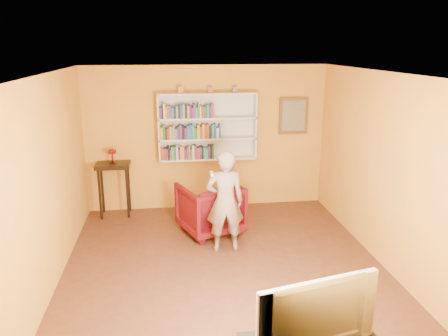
# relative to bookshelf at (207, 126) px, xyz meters

# --- Properties ---
(room_shell) EXTENTS (5.30, 5.80, 2.88)m
(room_shell) POSITION_rel_bookshelf_xyz_m (0.00, -2.41, -0.58)
(room_shell) COLOR #472516
(room_shell) RESTS_ON ground
(bookshelf) EXTENTS (1.80, 0.29, 1.23)m
(bookshelf) POSITION_rel_bookshelf_xyz_m (0.00, 0.00, 0.00)
(bookshelf) COLOR silver
(bookshelf) RESTS_ON room_shell
(books_row_lower) EXTENTS (0.96, 0.19, 0.26)m
(books_row_lower) POSITION_rel_bookshelf_xyz_m (-0.38, -0.11, -0.46)
(books_row_lower) COLOR #9D3518
(books_row_lower) RESTS_ON bookshelf
(books_row_middle) EXTENTS (1.09, 0.19, 0.27)m
(books_row_middle) POSITION_rel_bookshelf_xyz_m (-0.31, -0.11, -0.08)
(books_row_middle) COLOR #BD8B21
(books_row_middle) RESTS_ON bookshelf
(books_row_upper) EXTENTS (0.98, 0.19, 0.27)m
(books_row_upper) POSITION_rel_bookshelf_xyz_m (-0.36, -0.11, 0.30)
(books_row_upper) COLOR #50236A
(books_row_upper) RESTS_ON bookshelf
(ornament_left) EXTENTS (0.08, 0.08, 0.12)m
(ornament_left) POSITION_rel_bookshelf_xyz_m (-0.48, -0.06, 0.68)
(ornament_left) COLOR #BC6A35
(ornament_left) RESTS_ON bookshelf
(ornament_centre) EXTENTS (0.07, 0.07, 0.10)m
(ornament_centre) POSITION_rel_bookshelf_xyz_m (0.06, -0.06, 0.67)
(ornament_centre) COLOR #AB394B
(ornament_centre) RESTS_ON bookshelf
(ornament_right) EXTENTS (0.07, 0.07, 0.10)m
(ornament_right) POSITION_rel_bookshelf_xyz_m (0.50, -0.06, 0.67)
(ornament_right) COLOR slate
(ornament_right) RESTS_ON bookshelf
(framed_painting) EXTENTS (0.55, 0.05, 0.70)m
(framed_painting) POSITION_rel_bookshelf_xyz_m (1.65, 0.05, 0.16)
(framed_painting) COLOR brown
(framed_painting) RESTS_ON room_shell
(console_table) EXTENTS (0.60, 0.46, 0.99)m
(console_table) POSITION_rel_bookshelf_xyz_m (-1.73, -0.16, -0.78)
(console_table) COLOR black
(console_table) RESTS_ON ground
(ruby_lustre) EXTENTS (0.17, 0.17, 0.27)m
(ruby_lustre) POSITION_rel_bookshelf_xyz_m (-1.73, -0.16, -0.41)
(ruby_lustre) COLOR maroon
(ruby_lustre) RESTS_ON console_table
(armchair) EXTENTS (1.18, 1.20, 0.85)m
(armchair) POSITION_rel_bookshelf_xyz_m (-0.07, -1.15, -1.17)
(armchair) COLOR #44040E
(armchair) RESTS_ON ground
(person) EXTENTS (0.58, 0.38, 1.58)m
(person) POSITION_rel_bookshelf_xyz_m (0.08, -1.85, -0.81)
(person) COLOR #7F6B5D
(person) RESTS_ON ground
(game_remote) EXTENTS (0.04, 0.15, 0.04)m
(game_remote) POSITION_rel_bookshelf_xyz_m (-0.14, -2.08, -0.29)
(game_remote) COLOR silver
(game_remote) RESTS_ON person
(television) EXTENTS (1.17, 0.41, 0.67)m
(television) POSITION_rel_bookshelf_xyz_m (0.47, -4.66, -0.80)
(television) COLOR black
(television) RESTS_ON tv_cabinet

